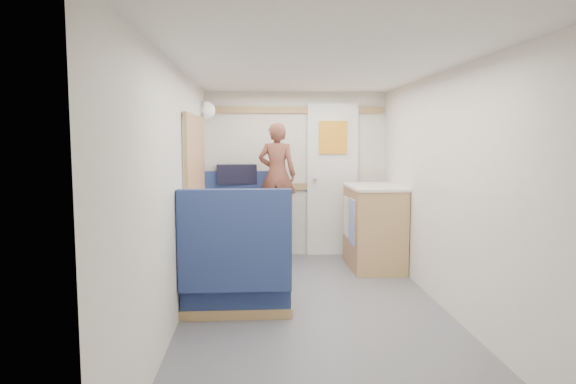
{
  "coord_description": "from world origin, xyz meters",
  "views": [
    {
      "loc": [
        -0.48,
        -4.02,
        1.44
      ],
      "look_at": [
        -0.18,
        0.9,
        0.92
      ],
      "focal_mm": 32.0,
      "sensor_mm": 36.0,
      "label": 1
    }
  ],
  "objects": [
    {
      "name": "ledge",
      "position": [
        -0.65,
        2.12,
        0.88
      ],
      "size": [
        0.9,
        0.14,
        0.04
      ],
      "primitive_type": "cube",
      "color": "#9C6C46",
      "rests_on": "bench_far"
    },
    {
      "name": "tumbler_right",
      "position": [
        -0.67,
        1.2,
        0.78
      ],
      "size": [
        0.07,
        0.07,
        0.11
      ],
      "primitive_type": "cylinder",
      "color": "silver",
      "rests_on": "dinette_table"
    },
    {
      "name": "oak_trim_low",
      "position": [
        0.0,
        2.23,
        0.85
      ],
      "size": [
        2.15,
        0.02,
        0.08
      ],
      "primitive_type": "cube",
      "color": "#9C6C46",
      "rests_on": "wall_back"
    },
    {
      "name": "tumbler_left",
      "position": [
        -0.77,
        0.62,
        0.78
      ],
      "size": [
        0.07,
        0.07,
        0.11
      ],
      "primitive_type": "cylinder",
      "color": "white",
      "rests_on": "dinette_table"
    },
    {
      "name": "person",
      "position": [
        -0.25,
        1.74,
        1.03
      ],
      "size": [
        0.48,
        0.36,
        1.17
      ],
      "primitive_type": "imported",
      "rotation": [
        0.0,
        0.0,
        2.93
      ],
      "color": "brown",
      "rests_on": "bench_far"
    },
    {
      "name": "ceiling",
      "position": [
        0.0,
        0.0,
        2.0
      ],
      "size": [
        4.5,
        4.5,
        0.0
      ],
      "primitive_type": "plane",
      "rotation": [
        3.14,
        0.0,
        0.0
      ],
      "color": "silver",
      "rests_on": "wall_back"
    },
    {
      "name": "dome_light",
      "position": [
        -1.04,
        1.85,
        1.75
      ],
      "size": [
        0.2,
        0.2,
        0.2
      ],
      "primitive_type": "sphere",
      "color": "white",
      "rests_on": "wall_left"
    },
    {
      "name": "pepper_grinder",
      "position": [
        -0.64,
        1.15,
        0.77
      ],
      "size": [
        0.04,
        0.04,
        0.1
      ],
      "primitive_type": "cylinder",
      "color": "black",
      "rests_on": "dinette_table"
    },
    {
      "name": "floor",
      "position": [
        0.0,
        0.0,
        0.0
      ],
      "size": [
        4.5,
        4.5,
        0.0
      ],
      "primitive_type": "plane",
      "color": "#515156",
      "rests_on": "ground"
    },
    {
      "name": "duffel_bag",
      "position": [
        -0.72,
        2.12,
        1.01
      ],
      "size": [
        0.49,
        0.26,
        0.23
      ],
      "primitive_type": "cube",
      "rotation": [
        0.0,
        0.0,
        0.08
      ],
      "color": "black",
      "rests_on": "ledge"
    },
    {
      "name": "rear_door",
      "position": [
        0.45,
        2.22,
        0.97
      ],
      "size": [
        0.62,
        0.12,
        1.86
      ],
      "color": "white",
      "rests_on": "wall_back"
    },
    {
      "name": "wine_glass",
      "position": [
        -0.63,
        0.81,
        0.84
      ],
      "size": [
        0.08,
        0.08,
        0.17
      ],
      "color": "white",
      "rests_on": "dinette_table"
    },
    {
      "name": "tumbler_mid",
      "position": [
        -0.84,
        1.25,
        0.78
      ],
      "size": [
        0.07,
        0.07,
        0.11
      ],
      "primitive_type": "cylinder",
      "color": "white",
      "rests_on": "dinette_table"
    },
    {
      "name": "orange_fruit",
      "position": [
        -0.57,
        0.87,
        0.77
      ],
      "size": [
        0.07,
        0.07,
        0.07
      ],
      "primitive_type": "sphere",
      "color": "#D55F09",
      "rests_on": "tray"
    },
    {
      "name": "tray",
      "position": [
        -0.48,
        0.92,
        0.73
      ],
      "size": [
        0.36,
        0.41,
        0.02
      ],
      "primitive_type": "cube",
      "rotation": [
        0.0,
        0.0,
        0.32
      ],
      "color": "white",
      "rests_on": "dinette_table"
    },
    {
      "name": "wall_back",
      "position": [
        0.0,
        2.25,
        1.0
      ],
      "size": [
        2.2,
        0.02,
        2.0
      ],
      "primitive_type": "cube",
      "color": "silver",
      "rests_on": "floor"
    },
    {
      "name": "galley_counter",
      "position": [
        0.82,
        1.55,
        0.47
      ],
      "size": [
        0.57,
        0.92,
        0.92
      ],
      "color": "#9C6C46",
      "rests_on": "floor"
    },
    {
      "name": "dinette_table",
      "position": [
        -0.65,
        1.0,
        0.57
      ],
      "size": [
        0.62,
        0.92,
        0.72
      ],
      "color": "white",
      "rests_on": "floor"
    },
    {
      "name": "wall_left",
      "position": [
        -1.1,
        0.0,
        1.0
      ],
      "size": [
        0.02,
        4.5,
        2.0
      ],
      "primitive_type": "cube",
      "color": "silver",
      "rests_on": "floor"
    },
    {
      "name": "cheese_block",
      "position": [
        -0.66,
        0.69,
        0.76
      ],
      "size": [
        0.12,
        0.08,
        0.04
      ],
      "primitive_type": "cube",
      "rotation": [
        0.0,
        0.0,
        0.21
      ],
      "color": "#F5DD8D",
      "rests_on": "tray"
    },
    {
      "name": "side_window",
      "position": [
        -1.08,
        1.0,
        1.25
      ],
      "size": [
        0.04,
        1.3,
        0.72
      ],
      "primitive_type": "cube",
      "color": "#9DA68D",
      "rests_on": "wall_left"
    },
    {
      "name": "salt_grinder",
      "position": [
        -0.69,
        1.03,
        0.76
      ],
      "size": [
        0.04,
        0.04,
        0.09
      ],
      "primitive_type": "cylinder",
      "color": "silver",
      "rests_on": "dinette_table"
    },
    {
      "name": "bread_loaf",
      "position": [
        -0.44,
        1.26,
        0.77
      ],
      "size": [
        0.15,
        0.25,
        0.1
      ],
      "primitive_type": "cube",
      "rotation": [
        0.0,
        0.0,
        -0.08
      ],
      "color": "olive",
      "rests_on": "dinette_table"
    },
    {
      "name": "bench_near",
      "position": [
        -0.65,
        0.14,
        0.3
      ],
      "size": [
        0.9,
        0.59,
        1.05
      ],
      "color": "navy",
      "rests_on": "floor"
    },
    {
      "name": "wall_right",
      "position": [
        1.1,
        0.0,
        1.0
      ],
      "size": [
        0.02,
        4.5,
        2.0
      ],
      "primitive_type": "cube",
      "color": "silver",
      "rests_on": "floor"
    },
    {
      "name": "beer_glass",
      "position": [
        -0.43,
        1.19,
        0.77
      ],
      "size": [
        0.07,
        0.07,
        0.1
      ],
      "primitive_type": "cylinder",
      "color": "#8D4014",
      "rests_on": "dinette_table"
    },
    {
      "name": "bench_far",
      "position": [
        -0.65,
        1.86,
        0.3
      ],
      "size": [
        0.9,
        0.59,
        1.05
      ],
      "color": "navy",
      "rests_on": "floor"
    },
    {
      "name": "oak_trim_high",
      "position": [
        0.0,
        2.23,
        1.78
      ],
      "size": [
        2.15,
        0.02,
        0.08
      ],
      "primitive_type": "cube",
      "color": "#9C6C46",
      "rests_on": "wall_back"
    }
  ]
}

